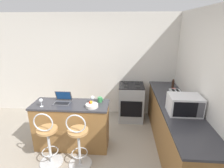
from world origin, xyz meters
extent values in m
cube|color=silver|center=(0.00, 2.29, 1.30)|extent=(12.00, 0.06, 2.60)
cube|color=olive|center=(-0.31, 0.78, 0.44)|extent=(1.40, 0.51, 0.88)
cube|color=#333338|center=(-0.31, 0.78, 0.90)|extent=(1.43, 0.54, 0.03)
cube|color=olive|center=(1.66, 0.88, 0.44)|extent=(0.61, 2.76, 0.88)
cube|color=#333338|center=(1.66, 0.88, 0.90)|extent=(0.64, 2.79, 0.03)
cylinder|color=silver|center=(-0.57, 0.29, 0.01)|extent=(0.40, 0.40, 0.02)
cylinder|color=silver|center=(-0.57, 0.29, 0.33)|extent=(0.04, 0.04, 0.65)
torus|color=silver|center=(-0.57, 0.29, 0.23)|extent=(0.28, 0.28, 0.02)
cylinder|color=#B7844C|center=(-0.57, 0.29, 0.67)|extent=(0.34, 0.34, 0.04)
torus|color=silver|center=(-0.57, 0.20, 0.86)|extent=(0.32, 0.02, 0.32)
cylinder|color=silver|center=(-0.05, 0.29, 0.01)|extent=(0.40, 0.40, 0.02)
cylinder|color=silver|center=(-0.05, 0.29, 0.33)|extent=(0.04, 0.04, 0.65)
torus|color=silver|center=(-0.05, 0.29, 0.23)|extent=(0.28, 0.28, 0.02)
cylinder|color=#B7844C|center=(-0.05, 0.29, 0.67)|extent=(0.34, 0.34, 0.04)
torus|color=silver|center=(-0.05, 0.20, 0.86)|extent=(0.32, 0.02, 0.32)
cube|color=#47474C|center=(-0.46, 0.78, 0.92)|extent=(0.31, 0.21, 0.01)
cube|color=black|center=(-0.46, 0.76, 0.93)|extent=(0.26, 0.12, 0.00)
cube|color=#47474C|center=(-0.46, 0.89, 1.03)|extent=(0.31, 0.07, 0.19)
cube|color=#19478C|center=(-0.46, 0.89, 1.03)|extent=(0.27, 0.06, 0.16)
cube|color=silver|center=(1.68, 0.57, 1.07)|extent=(0.51, 0.37, 0.31)
cube|color=black|center=(1.63, 0.38, 1.07)|extent=(0.36, 0.01, 0.25)
cube|color=#4C4C51|center=(1.86, 0.38, 1.07)|extent=(0.10, 0.01, 0.25)
cube|color=#9EA3A8|center=(1.68, 1.10, 1.01)|extent=(0.20, 0.25, 0.19)
cube|color=black|center=(1.64, 1.10, 1.11)|extent=(0.04, 0.17, 0.00)
cube|color=black|center=(1.72, 1.10, 1.11)|extent=(0.04, 0.17, 0.00)
cube|color=black|center=(1.57, 1.10, 1.05)|extent=(0.02, 0.02, 0.02)
cube|color=#9EA3A8|center=(0.87, 1.94, 0.45)|extent=(0.60, 0.60, 0.90)
cube|color=black|center=(0.87, 1.64, 0.41)|extent=(0.51, 0.01, 0.40)
cube|color=black|center=(0.87, 1.94, 0.91)|extent=(0.60, 0.60, 0.02)
cylinder|color=black|center=(0.73, 1.82, 0.92)|extent=(0.11, 0.11, 0.01)
cylinder|color=black|center=(1.00, 1.82, 0.92)|extent=(0.11, 0.11, 0.01)
cylinder|color=black|center=(0.73, 2.06, 0.92)|extent=(0.11, 0.11, 0.01)
cylinder|color=black|center=(1.00, 2.06, 0.92)|extent=(0.11, 0.11, 0.01)
cylinder|color=red|center=(1.76, 1.50, 0.96)|extent=(0.08, 0.08, 0.09)
torus|color=red|center=(1.82, 1.50, 0.97)|extent=(0.01, 0.06, 0.06)
cylinder|color=silver|center=(0.12, 0.68, 0.94)|extent=(0.22, 0.22, 0.05)
sphere|color=red|center=(0.09, 0.71, 0.99)|extent=(0.06, 0.06, 0.06)
sphere|color=orange|center=(0.09, 0.71, 0.99)|extent=(0.06, 0.06, 0.06)
sphere|color=#66B233|center=(0.10, 0.71, 0.99)|extent=(0.06, 0.06, 0.06)
cylinder|color=#2D51AD|center=(1.71, 1.36, 0.96)|extent=(0.07, 0.07, 0.09)
torus|color=#2D51AD|center=(1.76, 1.36, 0.96)|extent=(0.01, 0.06, 0.06)
cylinder|color=#338447|center=(0.23, 0.91, 0.96)|extent=(0.09, 0.09, 0.09)
torus|color=#338447|center=(0.28, 0.91, 0.97)|extent=(0.01, 0.06, 0.06)
cylinder|color=silver|center=(0.10, 0.86, 0.92)|extent=(0.06, 0.06, 0.00)
cylinder|color=silver|center=(0.10, 0.86, 0.96)|extent=(0.01, 0.01, 0.07)
sphere|color=silver|center=(0.10, 0.86, 1.02)|extent=(0.07, 0.07, 0.07)
cylinder|color=#331E14|center=(1.78, 1.70, 1.02)|extent=(0.05, 0.05, 0.21)
sphere|color=#331E14|center=(1.78, 1.70, 1.14)|extent=(0.04, 0.04, 0.04)
cylinder|color=silver|center=(-0.79, 0.63, 0.92)|extent=(0.06, 0.06, 0.00)
cylinder|color=silver|center=(-0.79, 0.63, 0.97)|extent=(0.01, 0.01, 0.09)
sphere|color=silver|center=(-0.79, 0.63, 1.04)|extent=(0.07, 0.07, 0.07)
camera|label=1|loc=(0.68, -2.11, 2.31)|focal=28.00mm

